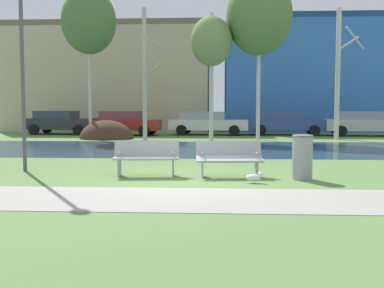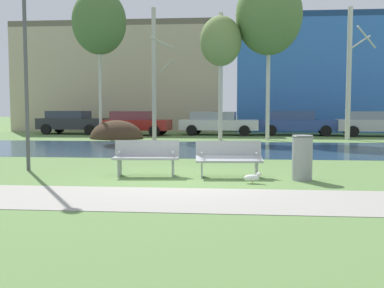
% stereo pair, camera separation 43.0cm
% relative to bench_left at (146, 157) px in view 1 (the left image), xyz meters
% --- Properties ---
extents(ground_plane, '(120.00, 120.00, 0.00)m').
position_rel_bench_left_xyz_m(ground_plane, '(1.02, 9.35, -0.47)').
color(ground_plane, '#5B7F42').
extents(paved_path_strip, '(60.00, 2.30, 0.01)m').
position_rel_bench_left_xyz_m(paved_path_strip, '(1.02, -2.86, -0.47)').
color(paved_path_strip, '#9E998E').
rests_on(paved_path_strip, ground).
extents(river_band, '(80.00, 7.62, 0.01)m').
position_rel_bench_left_xyz_m(river_band, '(1.02, 7.76, -0.47)').
color(river_band, '#284256').
rests_on(river_band, ground).
extents(soil_mound, '(2.87, 2.59, 1.99)m').
position_rel_bench_left_xyz_m(soil_mound, '(-4.26, 13.56, -0.47)').
color(soil_mound, '#423021').
rests_on(soil_mound, ground).
extents(bench_left, '(1.64, 0.69, 0.87)m').
position_rel_bench_left_xyz_m(bench_left, '(0.00, 0.00, 0.00)').
color(bench_left, '#9EA0A3').
rests_on(bench_left, ground).
extents(bench_right, '(1.64, 0.69, 0.87)m').
position_rel_bench_left_xyz_m(bench_right, '(2.02, 0.00, 0.00)').
color(bench_right, '#9EA0A3').
rests_on(bench_right, ground).
extents(trash_bin, '(0.49, 0.49, 1.05)m').
position_rel_bench_left_xyz_m(trash_bin, '(3.72, -0.33, 0.07)').
color(trash_bin, gray).
rests_on(trash_bin, ground).
extents(seagull, '(0.42, 0.15, 0.25)m').
position_rel_bench_left_xyz_m(seagull, '(2.57, -0.92, -0.34)').
color(seagull, white).
rests_on(seagull, ground).
extents(streetlamp, '(0.32, 0.32, 5.81)m').
position_rel_bench_left_xyz_m(streetlamp, '(-3.35, 0.71, 3.36)').
color(streetlamp, '#4C4C51').
rests_on(streetlamp, ground).
extents(birch_far_left, '(2.89, 2.89, 8.01)m').
position_rel_bench_left_xyz_m(birch_far_left, '(-5.14, 13.63, 5.76)').
color(birch_far_left, beige).
rests_on(birch_far_left, ground).
extents(birch_left, '(1.20, 2.14, 6.75)m').
position_rel_bench_left_xyz_m(birch_left, '(-2.00, 12.68, 2.95)').
color(birch_left, '#BCB7A8').
rests_on(birch_left, ground).
extents(birch_center_left, '(2.10, 2.10, 6.45)m').
position_rel_bench_left_xyz_m(birch_center_left, '(1.39, 12.74, 4.52)').
color(birch_center_left, beige).
rests_on(birch_center_left, ground).
extents(birch_center, '(3.37, 3.37, 8.40)m').
position_rel_bench_left_xyz_m(birch_center, '(3.82, 13.23, 5.89)').
color(birch_center, beige).
rests_on(birch_center, ground).
extents(birch_center_right, '(1.42, 2.30, 6.83)m').
position_rel_bench_left_xyz_m(birch_center_right, '(8.03, 13.80, 3.04)').
color(birch_center_right, beige).
rests_on(birch_center_right, ground).
extents(parked_van_nearest_dark, '(4.46, 2.33, 1.46)m').
position_rel_bench_left_xyz_m(parked_van_nearest_dark, '(-8.13, 17.58, 0.31)').
color(parked_van_nearest_dark, '#282B30').
rests_on(parked_van_nearest_dark, ground).
extents(parked_sedan_second_red, '(4.17, 2.28, 1.45)m').
position_rel_bench_left_xyz_m(parked_sedan_second_red, '(-3.88, 16.65, 0.30)').
color(parked_sedan_second_red, maroon).
rests_on(parked_sedan_second_red, ground).
extents(parked_hatch_third_white, '(4.89, 2.30, 1.42)m').
position_rel_bench_left_xyz_m(parked_hatch_third_white, '(1.09, 17.33, 0.29)').
color(parked_hatch_third_white, silver).
rests_on(parked_hatch_third_white, ground).
extents(parked_wagon_fourth_blue, '(4.89, 2.32, 1.48)m').
position_rel_bench_left_xyz_m(parked_wagon_fourth_blue, '(5.80, 17.53, 0.31)').
color(parked_wagon_fourth_blue, '#2D4793').
rests_on(parked_wagon_fourth_blue, ground).
extents(parked_suv_fifth_silver, '(4.86, 2.28, 1.46)m').
position_rel_bench_left_xyz_m(parked_suv_fifth_silver, '(10.35, 16.77, 0.31)').
color(parked_suv_fifth_silver, '#B2B5BC').
rests_on(parked_suv_fifth_silver, ground).
extents(building_beige_block, '(14.65, 7.73, 7.65)m').
position_rel_bench_left_xyz_m(building_beige_block, '(-6.30, 24.25, 3.35)').
color(building_beige_block, '#BCAD8E').
rests_on(building_beige_block, ground).
extents(building_blue_store, '(12.32, 9.09, 8.02)m').
position_rel_bench_left_xyz_m(building_blue_store, '(8.42, 25.01, 3.54)').
color(building_blue_store, '#3870C6').
rests_on(building_blue_store, ground).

